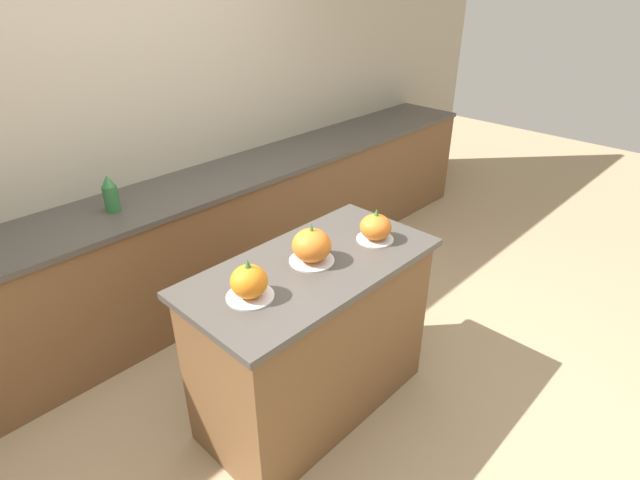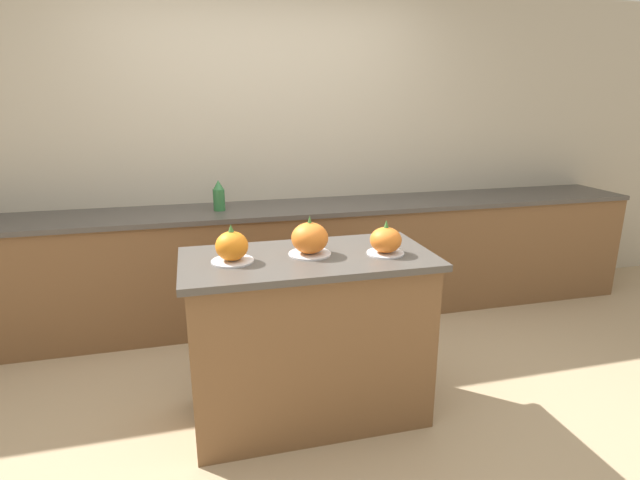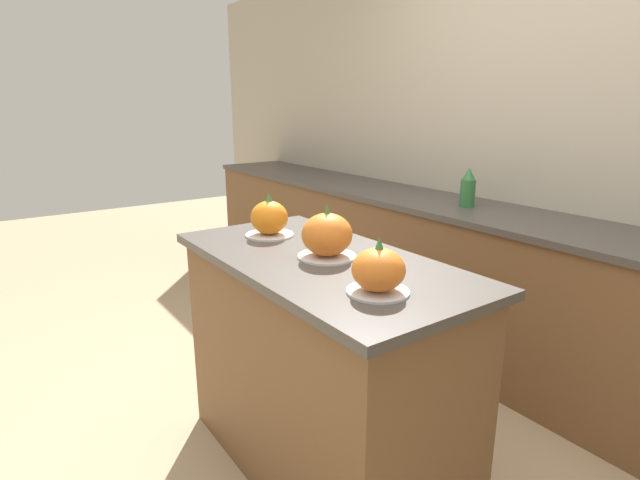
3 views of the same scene
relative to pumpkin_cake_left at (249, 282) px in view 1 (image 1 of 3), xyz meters
The scene contains 8 objects.
ground_plane 1.06m from the pumpkin_cake_left, ahead, with size 12.00×12.00×0.00m, color tan.
wall_back 1.68m from the pumpkin_cake_left, 76.81° to the left, with size 8.00×0.06×2.50m.
kitchen_island 0.65m from the pumpkin_cake_left, ahead, with size 1.28×0.64×0.92m.
back_counter 1.44m from the pumpkin_cake_left, 73.59° to the left, with size 6.00×0.60×0.90m.
pumpkin_cake_left is the anchor object (origin of this frame).
pumpkin_cake_center 0.39m from the pumpkin_cake_left, ahead, with size 0.22×0.22×0.20m.
pumpkin_cake_right 0.77m from the pumpkin_cake_left, ahead, with size 0.19×0.19×0.18m.
bottle_tall 1.28m from the pumpkin_cake_left, 89.29° to the left, with size 0.08×0.08×0.22m.
Camera 1 is at (-1.43, -1.43, 2.16)m, focal length 28.00 mm.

